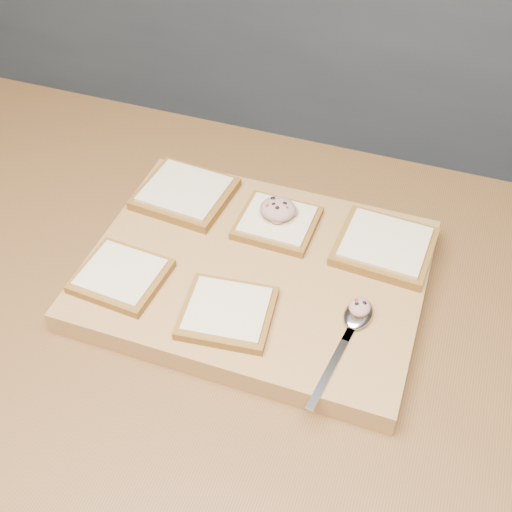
# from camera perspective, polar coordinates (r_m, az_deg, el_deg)

# --- Properties ---
(island_counter) EXTENTS (2.00, 0.80, 0.90)m
(island_counter) POSITION_cam_1_polar(r_m,az_deg,el_deg) (1.22, 6.92, -20.39)
(island_counter) COLOR slate
(island_counter) RESTS_ON ground
(back_counter) EXTENTS (3.60, 0.62, 0.94)m
(back_counter) POSITION_cam_1_polar(r_m,az_deg,el_deg) (2.22, 16.54, 14.61)
(back_counter) COLOR slate
(back_counter) RESTS_ON ground
(cutting_board) EXTENTS (0.45, 0.34, 0.04)m
(cutting_board) POSITION_cam_1_polar(r_m,az_deg,el_deg) (0.88, 0.00, -1.62)
(cutting_board) COLOR #BA804F
(cutting_board) RESTS_ON island_counter
(bread_far_left) EXTENTS (0.14, 0.13, 0.02)m
(bread_far_left) POSITION_cam_1_polar(r_m,az_deg,el_deg) (0.96, -6.32, 5.59)
(bread_far_left) COLOR brown
(bread_far_left) RESTS_ON cutting_board
(bread_far_center) EXTENTS (0.11, 0.10, 0.02)m
(bread_far_center) POSITION_cam_1_polar(r_m,az_deg,el_deg) (0.91, 1.90, 3.02)
(bread_far_center) COLOR brown
(bread_far_center) RESTS_ON cutting_board
(bread_far_right) EXTENTS (0.13, 0.12, 0.02)m
(bread_far_right) POSITION_cam_1_polar(r_m,az_deg,el_deg) (0.90, 11.38, 0.90)
(bread_far_right) COLOR brown
(bread_far_right) RESTS_ON cutting_board
(bread_near_left) EXTENTS (0.12, 0.11, 0.02)m
(bread_near_left) POSITION_cam_1_polar(r_m,az_deg,el_deg) (0.86, -11.90, -1.71)
(bread_near_left) COLOR brown
(bread_near_left) RESTS_ON cutting_board
(bread_near_center) EXTENTS (0.12, 0.11, 0.02)m
(bread_near_center) POSITION_cam_1_polar(r_m,az_deg,el_deg) (0.80, -2.55, -5.00)
(bread_near_center) COLOR brown
(bread_near_center) RESTS_ON cutting_board
(tuna_salad_dollop) EXTENTS (0.05, 0.05, 0.02)m
(tuna_salad_dollop) POSITION_cam_1_polar(r_m,az_deg,el_deg) (0.90, 1.96, 4.21)
(tuna_salad_dollop) COLOR tan
(tuna_salad_dollop) RESTS_ON bread_far_center
(spoon) EXTENTS (0.05, 0.18, 0.01)m
(spoon) POSITION_cam_1_polar(r_m,az_deg,el_deg) (0.80, 8.75, -5.77)
(spoon) COLOR silver
(spoon) RESTS_ON cutting_board
(spoon_salad) EXTENTS (0.03, 0.03, 0.02)m
(spoon_salad) POSITION_cam_1_polar(r_m,az_deg,el_deg) (0.80, 9.20, -4.48)
(spoon_salad) COLOR tan
(spoon_salad) RESTS_ON spoon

